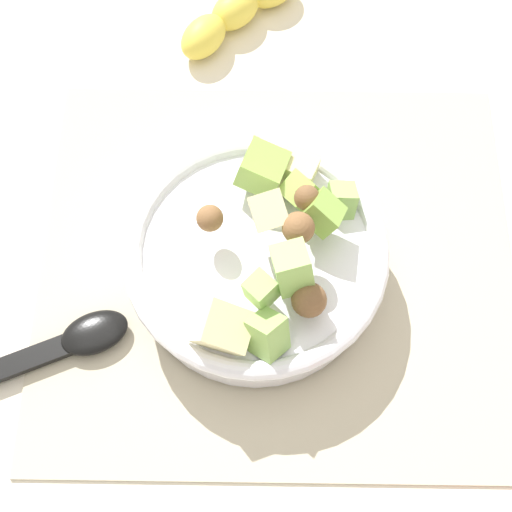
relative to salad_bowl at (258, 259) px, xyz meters
name	(u,v)px	position (x,y,z in m)	size (l,w,h in m)	color
ground_plane	(277,265)	(0.02, 0.01, -0.04)	(2.40, 2.40, 0.00)	silver
placemat	(277,263)	(0.02, 0.01, -0.04)	(0.41, 0.37, 0.01)	#BCB299
salad_bowl	(258,259)	(0.00, 0.00, 0.00)	(0.21, 0.21, 0.11)	white
serving_spoon	(52,349)	(-0.17, -0.07, -0.03)	(0.19, 0.10, 0.01)	black
banana_whole	(237,11)	(-0.02, 0.28, -0.02)	(0.13, 0.13, 0.04)	yellow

